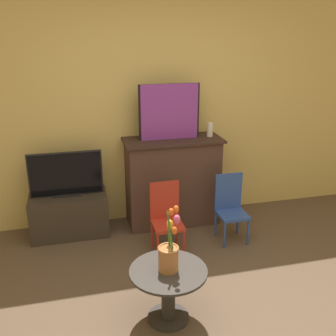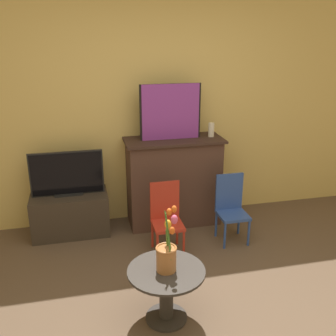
{
  "view_description": "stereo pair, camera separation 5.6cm",
  "coord_description": "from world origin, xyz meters",
  "px_view_note": "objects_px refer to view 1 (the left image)",
  "views": [
    {
      "loc": [
        -0.88,
        -2.07,
        2.09
      ],
      "look_at": [
        -0.06,
        1.21,
        0.9
      ],
      "focal_mm": 42.0,
      "sensor_mm": 36.0,
      "label": 1
    },
    {
      "loc": [
        -0.83,
        -2.08,
        2.09
      ],
      "look_at": [
        -0.06,
        1.21,
        0.9
      ],
      "focal_mm": 42.0,
      "sensor_mm": 36.0,
      "label": 2
    }
  ],
  "objects_px": {
    "chair_blue": "(230,205)",
    "chair_red": "(166,215)",
    "painting": "(169,112)",
    "vase_tulips": "(169,253)",
    "tv_monitor": "(66,175)"
  },
  "relations": [
    {
      "from": "chair_blue",
      "to": "chair_red",
      "type": "bearing_deg",
      "value": -174.84
    },
    {
      "from": "painting",
      "to": "chair_red",
      "type": "bearing_deg",
      "value": -107.09
    },
    {
      "from": "chair_red",
      "to": "vase_tulips",
      "type": "relative_size",
      "value": 1.41
    },
    {
      "from": "tv_monitor",
      "to": "chair_red",
      "type": "bearing_deg",
      "value": -31.54
    },
    {
      "from": "tv_monitor",
      "to": "vase_tulips",
      "type": "height_order",
      "value": "vase_tulips"
    },
    {
      "from": "chair_blue",
      "to": "tv_monitor",
      "type": "bearing_deg",
      "value": 162.73
    },
    {
      "from": "painting",
      "to": "vase_tulips",
      "type": "distance_m",
      "value": 1.77
    },
    {
      "from": "tv_monitor",
      "to": "chair_red",
      "type": "height_order",
      "value": "tv_monitor"
    },
    {
      "from": "painting",
      "to": "tv_monitor",
      "type": "height_order",
      "value": "painting"
    },
    {
      "from": "chair_blue",
      "to": "vase_tulips",
      "type": "relative_size",
      "value": 1.41
    },
    {
      "from": "painting",
      "to": "chair_red",
      "type": "xyz_separation_m",
      "value": [
        -0.18,
        -0.59,
        -0.9
      ]
    },
    {
      "from": "tv_monitor",
      "to": "chair_blue",
      "type": "bearing_deg",
      "value": -17.27
    },
    {
      "from": "painting",
      "to": "chair_blue",
      "type": "xyz_separation_m",
      "value": [
        0.52,
        -0.52,
        -0.9
      ]
    },
    {
      "from": "chair_red",
      "to": "vase_tulips",
      "type": "height_order",
      "value": "vase_tulips"
    },
    {
      "from": "painting",
      "to": "tv_monitor",
      "type": "xyz_separation_m",
      "value": [
        -1.11,
        -0.02,
        -0.6
      ]
    }
  ]
}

